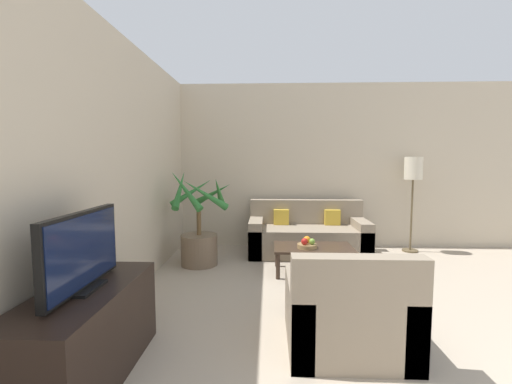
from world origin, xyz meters
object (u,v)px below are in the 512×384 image
(television, at_px, (82,251))
(apple_red, at_px, (304,241))
(coffee_table, at_px, (313,250))
(floor_lamp, at_px, (413,174))
(orange_fruit, at_px, (307,240))
(apple_green, at_px, (312,242))
(potted_palm, at_px, (199,233))
(fruit_bowl, at_px, (307,246))
(tv_console, at_px, (86,335))
(ottoman, at_px, (336,287))
(armchair, at_px, (347,314))
(sofa_loveseat, at_px, (308,236))

(television, relative_size, apple_red, 9.99)
(television, distance_m, coffee_table, 2.89)
(floor_lamp, distance_m, orange_fruit, 2.24)
(coffee_table, bearing_deg, floor_lamp, 33.39)
(floor_lamp, distance_m, apple_green, 2.24)
(potted_palm, distance_m, fruit_bowl, 1.49)
(orange_fruit, bearing_deg, potted_palm, 167.62)
(tv_console, relative_size, fruit_bowl, 5.02)
(tv_console, xyz_separation_m, ottoman, (1.86, 1.24, -0.12))
(coffee_table, xyz_separation_m, armchair, (0.04, -1.75, -0.04))
(coffee_table, bearing_deg, sofa_loveseat, 88.16)
(television, height_order, sofa_loveseat, television)
(orange_fruit, distance_m, armchair, 1.74)
(coffee_table, distance_m, armchair, 1.75)
(sofa_loveseat, distance_m, fruit_bowl, 0.99)
(coffee_table, distance_m, apple_green, 0.17)
(armchair, bearing_deg, ottoman, 85.22)
(television, bearing_deg, coffee_table, 51.71)
(fruit_bowl, bearing_deg, armchair, -85.78)
(floor_lamp, relative_size, fruit_bowl, 6.10)
(coffee_table, bearing_deg, fruit_bowl, -137.95)
(fruit_bowl, bearing_deg, ottoman, -78.19)
(tv_console, distance_m, sofa_loveseat, 3.60)
(television, bearing_deg, apple_red, 52.23)
(tv_console, xyz_separation_m, coffee_table, (1.76, 2.22, -0.00))
(floor_lamp, distance_m, apple_red, 2.32)
(sofa_loveseat, relative_size, fruit_bowl, 7.28)
(tv_console, height_order, television, television)
(ottoman, bearing_deg, coffee_table, 95.82)
(television, distance_m, fruit_bowl, 2.76)
(sofa_loveseat, bearing_deg, floor_lamp, 7.18)
(fruit_bowl, bearing_deg, sofa_loveseat, 83.18)
(potted_palm, xyz_separation_m, sofa_loveseat, (1.56, 0.61, -0.16))
(armchair, bearing_deg, apple_green, 92.25)
(potted_palm, distance_m, sofa_loveseat, 1.68)
(orange_fruit, bearing_deg, armchair, -86.02)
(armchair, bearing_deg, coffee_table, 91.15)
(fruit_bowl, xyz_separation_m, orange_fruit, (0.00, 0.05, 0.07))
(fruit_bowl, distance_m, apple_red, 0.09)
(potted_palm, distance_m, coffee_table, 1.56)
(television, xyz_separation_m, fruit_bowl, (1.67, 2.14, -0.49))
(sofa_loveseat, height_order, armchair, sofa_loveseat)
(fruit_bowl, relative_size, apple_red, 2.93)
(tv_console, bearing_deg, potted_palm, 84.73)
(television, bearing_deg, sofa_loveseat, 60.26)
(television, bearing_deg, tv_console, -180.00)
(floor_lamp, relative_size, apple_red, 17.86)
(television, relative_size, potted_palm, 0.63)
(potted_palm, relative_size, sofa_loveseat, 0.74)
(fruit_bowl, relative_size, orange_fruit, 2.78)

